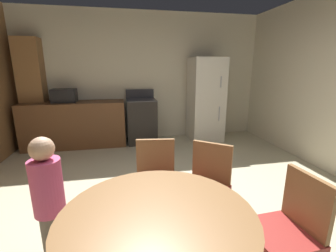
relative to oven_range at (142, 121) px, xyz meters
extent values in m
plane|color=beige|center=(0.11, -2.79, -0.47)|extent=(14.00, 14.00, 0.00)
cube|color=beige|center=(0.11, 0.40, 0.88)|extent=(5.42, 0.12, 2.70)
cube|color=brown|center=(-1.32, 0.00, -0.02)|extent=(1.95, 0.60, 0.90)
cube|color=olive|center=(-2.08, 0.18, 0.58)|extent=(0.44, 0.36, 2.10)
cube|color=black|center=(0.00, 0.00, -0.02)|extent=(0.60, 0.60, 0.90)
cube|color=#38383D|center=(0.00, 0.00, 0.44)|extent=(0.60, 0.60, 0.02)
cube|color=#38383D|center=(0.00, 0.28, 0.54)|extent=(0.60, 0.04, 0.18)
cube|color=silver|center=(1.39, -0.05, 0.41)|extent=(0.68, 0.66, 1.76)
cylinder|color=#B2B2B7|center=(1.57, -0.39, 0.81)|extent=(0.02, 0.02, 0.22)
cylinder|color=#B2B2B7|center=(1.57, -0.39, 0.16)|extent=(0.02, 0.02, 0.30)
cube|color=black|center=(-1.48, 0.00, 0.56)|extent=(0.44, 0.32, 0.26)
cylinder|color=olive|center=(-0.20, -3.63, 0.27)|extent=(1.11, 1.11, 0.04)
cylinder|color=olive|center=(0.05, -2.97, -0.25)|extent=(0.03, 0.03, 0.43)
cylinder|color=olive|center=(-0.28, -2.93, -0.25)|extent=(0.03, 0.03, 0.43)
cylinder|color=olive|center=(0.10, -2.63, -0.25)|extent=(0.03, 0.03, 0.43)
cylinder|color=olive|center=(-0.24, -2.59, -0.25)|extent=(0.03, 0.03, 0.43)
cube|color=#9E2D28|center=(-0.09, -2.78, -0.02)|extent=(0.45, 0.45, 0.05)
cube|color=olive|center=(-0.07, -2.60, 0.19)|extent=(0.38, 0.08, 0.42)
cylinder|color=olive|center=(0.36, -3.20, -0.25)|extent=(0.03, 0.03, 0.43)
cylinder|color=olive|center=(0.09, -2.99, -0.25)|extent=(0.03, 0.03, 0.43)
cylinder|color=olive|center=(0.57, -2.94, -0.25)|extent=(0.03, 0.03, 0.43)
cylinder|color=olive|center=(0.30, -2.72, -0.25)|extent=(0.03, 0.03, 0.43)
cube|color=#9E2D28|center=(0.33, -2.96, -0.02)|extent=(0.56, 0.56, 0.05)
cube|color=olive|center=(0.44, -2.82, 0.19)|extent=(0.32, 0.27, 0.42)
cylinder|color=olive|center=(0.47, -3.42, -0.25)|extent=(0.03, 0.03, 0.43)
cylinder|color=olive|center=(0.81, -3.40, -0.25)|extent=(0.03, 0.03, 0.43)
cube|color=#9E2D28|center=(0.65, -3.58, -0.02)|extent=(0.42, 0.42, 0.05)
cube|color=olive|center=(0.83, -3.57, 0.19)|extent=(0.06, 0.38, 0.42)
cylinder|color=#665B51|center=(-0.94, -3.09, -0.22)|extent=(0.17, 0.17, 0.50)
cylinder|color=#D14C7A|center=(-0.94, -3.09, 0.24)|extent=(0.31, 0.31, 0.42)
sphere|color=#D6A884|center=(-0.94, -3.09, 0.54)|extent=(0.17, 0.17, 0.17)
camera|label=1|loc=(-0.36, -4.74, 1.09)|focal=24.46mm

